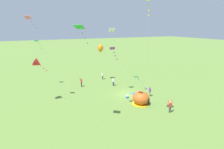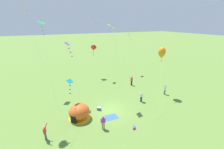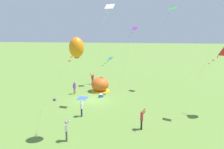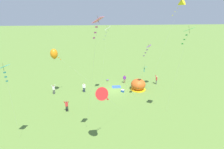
{
  "view_description": "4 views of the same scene",
  "coord_description": "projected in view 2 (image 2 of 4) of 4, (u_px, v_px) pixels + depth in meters",
  "views": [
    {
      "loc": [
        -26.02,
        15.15,
        12.04
      ],
      "look_at": [
        1.26,
        2.58,
        3.77
      ],
      "focal_mm": 28.0,
      "sensor_mm": 36.0,
      "label": 1
    },
    {
      "loc": [
        -7.78,
        -16.92,
        12.08
      ],
      "look_at": [
        1.94,
        3.58,
        4.11
      ],
      "focal_mm": 24.0,
      "sensor_mm": 36.0,
      "label": 2
    },
    {
      "loc": [
        26.41,
        6.81,
        8.69
      ],
      "look_at": [
        -0.93,
        2.49,
        3.28
      ],
      "focal_mm": 35.0,
      "sensor_mm": 36.0,
      "label": 3
    },
    {
      "loc": [
        3.23,
        29.35,
        14.03
      ],
      "look_at": [
        0.53,
        0.87,
        3.45
      ],
      "focal_mm": 28.0,
      "sensor_mm": 36.0,
      "label": 4
    }
  ],
  "objects": [
    {
      "name": "person_far_back",
      "position": [
        103.0,
        122.0,
        17.6
      ],
      "size": [
        0.57,
        0.34,
        1.72
      ],
      "color": "#8C7251",
      "rests_on": "ground"
    },
    {
      "name": "kite_red",
      "position": [
        94.0,
        49.0,
        32.83
      ],
      "size": [
        3.97,
        8.23,
        7.36
      ],
      "color": "silver",
      "rests_on": "ground"
    },
    {
      "name": "kite_pink",
      "position": [
        94.0,
        18.0,
        31.27
      ],
      "size": [
        2.28,
        5.14,
        13.64
      ],
      "color": "silver",
      "rests_on": "ground"
    },
    {
      "name": "kite_cyan",
      "position": [
        129.0,
        36.0,
        35.08
      ],
      "size": [
        1.64,
        2.82,
        9.75
      ],
      "color": "silver",
      "rests_on": "ground"
    },
    {
      "name": "ground_plane",
      "position": [
        110.0,
        111.0,
        21.57
      ],
      "size": [
        300.0,
        300.0,
        0.0
      ],
      "primitive_type": "plane",
      "color": "olive"
    },
    {
      "name": "person_with_toddler",
      "position": [
        132.0,
        81.0,
        29.96
      ],
      "size": [
        0.68,
        0.5,
        1.89
      ],
      "color": "black",
      "rests_on": "ground"
    },
    {
      "name": "toddler_crawling",
      "position": [
        134.0,
        127.0,
        17.94
      ],
      "size": [
        0.44,
        0.53,
        0.32
      ],
      "color": "purple",
      "rests_on": "ground"
    },
    {
      "name": "kite_teal",
      "position": [
        70.0,
        84.0,
        19.1
      ],
      "size": [
        1.86,
        6.32,
        5.2
      ],
      "color": "silver",
      "rests_on": "ground"
    },
    {
      "name": "kite_purple",
      "position": [
        68.0,
        47.0,
        21.15
      ],
      "size": [
        1.43,
        2.87,
        9.47
      ],
      "color": "silver",
      "rests_on": "ground"
    },
    {
      "name": "kite_white",
      "position": [
        112.0,
        29.0,
        20.57
      ],
      "size": [
        1.94,
        2.56,
        11.84
      ],
      "color": "silver",
      "rests_on": "ground"
    },
    {
      "name": "kite_orange",
      "position": [
        162.0,
        52.0,
        24.26
      ],
      "size": [
        5.68,
        6.59,
        8.3
      ],
      "color": "silver",
      "rests_on": "ground"
    },
    {
      "name": "person_arms_raised",
      "position": [
        45.0,
        132.0,
        15.98
      ],
      "size": [
        0.56,
        0.69,
        1.89
      ],
      "color": "#4C4C51",
      "rests_on": "ground"
    },
    {
      "name": "kite_green",
      "position": [
        42.0,
        25.0,
        23.49
      ],
      "size": [
        1.41,
        3.37,
        12.42
      ],
      "color": "silver",
      "rests_on": "ground"
    },
    {
      "name": "picnic_blanket",
      "position": [
        111.0,
        117.0,
        20.13
      ],
      "size": [
        1.71,
        1.32,
        0.01
      ],
      "primitive_type": "cube",
      "rotation": [
        0.0,
        0.0,
        -0.01
      ],
      "color": "#3359A5",
      "rests_on": "ground"
    },
    {
      "name": "cooler_box",
      "position": [
        99.0,
        109.0,
        21.71
      ],
      "size": [
        0.64,
        0.62,
        0.44
      ],
      "color": "#2659B2",
      "rests_on": "ground"
    },
    {
      "name": "person_center_field",
      "position": [
        165.0,
        89.0,
        26.16
      ],
      "size": [
        0.71,
        0.6,
        1.89
      ],
      "color": "#4C4C51",
      "rests_on": "ground"
    },
    {
      "name": "person_watching_sky",
      "position": [
        141.0,
        96.0,
        23.75
      ],
      "size": [
        0.58,
        0.3,
        1.72
      ],
      "color": "#1E2347",
      "rests_on": "ground"
    },
    {
      "name": "popup_tent",
      "position": [
        79.0,
        112.0,
        19.55
      ],
      "size": [
        2.81,
        2.81,
        2.1
      ],
      "color": "#D8591E",
      "rests_on": "ground"
    }
  ]
}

